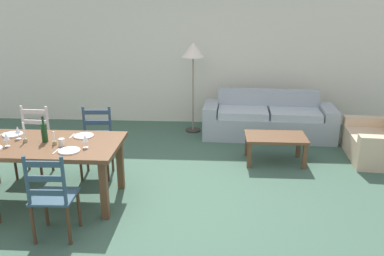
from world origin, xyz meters
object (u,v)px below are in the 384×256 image
(dining_chair_near_right, at_px, (52,196))
(standing_lamp, at_px, (193,55))
(wine_glass_near_right, at_px, (85,139))
(wine_glass_far_left, at_px, (18,130))
(armchair_upholstered, at_px, (381,143))
(coffee_cup_primary, at_px, (62,142))
(couch, at_px, (268,120))
(wine_bottle, at_px, (44,132))
(coffee_table, at_px, (275,140))
(dining_table, at_px, (40,150))
(dining_chair_far_right, at_px, (97,143))
(wine_glass_near_left, at_px, (6,137))
(dining_chair_far_left, at_px, (33,142))

(dining_chair_near_right, relative_size, standing_lamp, 0.59)
(wine_glass_near_right, xyz_separation_m, wine_glass_far_left, (-0.91, 0.24, 0.00))
(wine_glass_near_right, height_order, armchair_upholstered, wine_glass_near_right)
(coffee_cup_primary, xyz_separation_m, couch, (2.70, 2.67, -0.50))
(wine_bottle, xyz_separation_m, coffee_table, (2.92, 1.33, -0.51))
(dining_chair_near_right, distance_m, armchair_upholstered, 4.83)
(coffee_cup_primary, height_order, coffee_table, coffee_cup_primary)
(armchair_upholstered, relative_size, standing_lamp, 0.75)
(wine_glass_far_left, relative_size, coffee_table, 0.18)
(dining_table, height_order, dining_chair_far_right, dining_chair_far_right)
(wine_glass_near_left, height_order, couch, wine_glass_near_left)
(couch, relative_size, standing_lamp, 1.41)
(couch, bearing_deg, wine_bottle, -139.30)
(coffee_cup_primary, bearing_deg, dining_chair_near_right, -79.05)
(coffee_table, distance_m, standing_lamp, 2.19)
(dining_chair_far_right, distance_m, couch, 3.15)
(wine_glass_near_right, relative_size, couch, 0.07)
(wine_bottle, bearing_deg, dining_chair_far_left, 125.37)
(dining_chair_near_right, height_order, coffee_table, dining_chair_near_right)
(wine_glass_far_left, bearing_deg, dining_chair_near_right, -50.44)
(dining_chair_near_right, xyz_separation_m, standing_lamp, (1.21, 3.55, 0.93))
(wine_glass_far_left, relative_size, coffee_cup_primary, 1.79)
(dining_chair_far_right, bearing_deg, dining_chair_near_right, -89.82)
(dining_table, height_order, couch, couch)
(wine_glass_far_left, relative_size, standing_lamp, 0.10)
(dining_chair_near_right, distance_m, coffee_table, 3.33)
(dining_chair_far_right, distance_m, wine_glass_near_right, 0.98)
(armchair_upholstered, bearing_deg, dining_chair_far_left, -170.30)
(dining_chair_far_right, relative_size, couch, 0.41)
(dining_chair_near_right, height_order, dining_chair_far_left, same)
(wine_glass_near_left, distance_m, couch, 4.33)
(dining_table, relative_size, standing_lamp, 1.16)
(couch, height_order, standing_lamp, standing_lamp)
(wine_glass_far_left, xyz_separation_m, coffee_table, (3.28, 1.24, -0.51))
(wine_bottle, relative_size, coffee_cup_primary, 3.51)
(coffee_cup_primary, bearing_deg, dining_table, 164.68)
(wine_bottle, xyz_separation_m, standing_lamp, (1.60, 2.73, 0.54))
(wine_glass_near_right, xyz_separation_m, standing_lamp, (1.06, 2.89, 0.55))
(wine_glass_near_left, distance_m, standing_lamp, 3.55)
(couch, bearing_deg, standing_lamp, 172.23)
(dining_chair_far_right, bearing_deg, standing_lamp, 58.57)
(coffee_cup_primary, bearing_deg, wine_bottle, 153.54)
(dining_chair_near_right, distance_m, standing_lamp, 3.87)
(wine_glass_near_left, bearing_deg, couch, 39.17)
(armchair_upholstered, bearing_deg, wine_bottle, -161.03)
(couch, bearing_deg, dining_table, -139.34)
(wine_glass_near_left, xyz_separation_m, couch, (3.33, 2.71, -0.57))
(wine_glass_near_right, bearing_deg, wine_glass_near_left, -179.38)
(wine_glass_near_right, bearing_deg, coffee_table, 32.03)
(dining_chair_far_left, xyz_separation_m, armchair_upholstered, (5.07, 0.87, -0.23))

